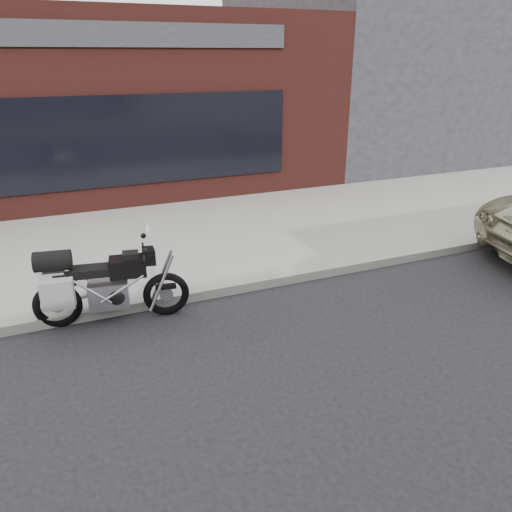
% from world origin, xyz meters
% --- Properties ---
extents(ground, '(120.00, 120.00, 0.00)m').
position_xyz_m(ground, '(0.00, 0.00, 0.00)').
color(ground, black).
rests_on(ground, ground).
extents(near_sidewalk, '(44.00, 6.00, 0.15)m').
position_xyz_m(near_sidewalk, '(0.00, 7.00, 0.07)').
color(near_sidewalk, gray).
rests_on(near_sidewalk, ground).
extents(storefront, '(14.00, 10.07, 4.50)m').
position_xyz_m(storefront, '(-2.00, 13.98, 2.25)').
color(storefront, '#4C1D18').
rests_on(storefront, ground).
extents(neighbour_building, '(10.00, 10.00, 6.00)m').
position_xyz_m(neighbour_building, '(10.00, 14.00, 3.00)').
color(neighbour_building, '#25252A').
rests_on(neighbour_building, ground).
extents(motorcycle, '(2.12, 0.72, 1.35)m').
position_xyz_m(motorcycle, '(-2.14, 3.90, 0.58)').
color(motorcycle, black).
rests_on(motorcycle, ground).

